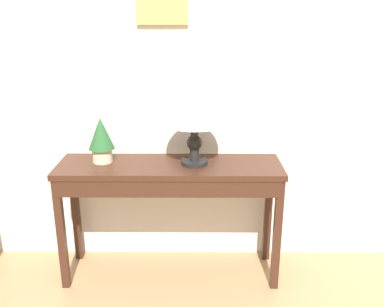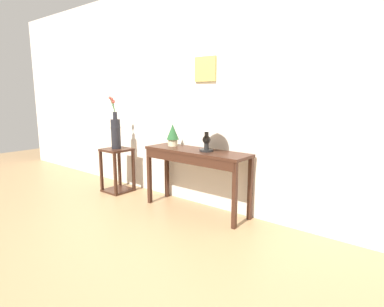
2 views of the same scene
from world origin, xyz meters
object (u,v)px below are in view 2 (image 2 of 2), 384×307
Objects in this scene: potted_plant_on_console at (173,134)px; pedestal_stand_left at (117,170)px; console_table at (195,159)px; table_lamp at (207,123)px; flower_vase_tall at (116,131)px.

pedestal_stand_left is (-0.96, -0.14, -0.59)m from potted_plant_on_console.
console_table is at bearing -8.41° from potted_plant_on_console.
console_table is 0.49m from potted_plant_on_console.
potted_plant_on_console is 0.44× the size of pedestal_stand_left.
pedestal_stand_left is (-1.52, -0.10, -0.76)m from table_lamp.
potted_plant_on_console is at bearing 8.31° from pedestal_stand_left.
flower_vase_tall is (-0.96, -0.14, -0.02)m from potted_plant_on_console.
potted_plant_on_console reaches higher than pedestal_stand_left.
flower_vase_tall reaches higher than console_table.
console_table is at bearing 3.36° from pedestal_stand_left.
flower_vase_tall reaches higher than pedestal_stand_left.
table_lamp is 0.60× the size of flower_vase_tall.
console_table is 2.13× the size of pedestal_stand_left.
potted_plant_on_console is at bearing 171.59° from console_table.
flower_vase_tall is at bearing -176.60° from console_table.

